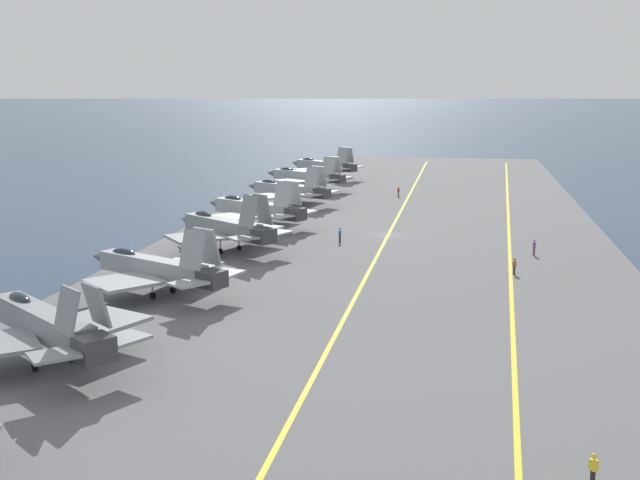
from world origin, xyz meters
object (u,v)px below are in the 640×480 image
object	(u,v)px
parked_jet_third	(156,268)
crew_purple_vest	(534,247)
parked_jet_sixth	(288,190)
crew_blue_vest	(340,235)
parked_jet_fifth	(255,209)
crew_red_vest	(398,191)
crew_brown_vest	(514,265)
parked_jet_seventh	(305,176)
parked_jet_eighth	(324,166)
parked_jet_fourth	(225,227)
parked_jet_second	(45,324)
crew_yellow_vest	(593,469)

from	to	relation	value
parked_jet_third	crew_purple_vest	world-z (taller)	parked_jet_third
parked_jet_sixth	crew_blue_vest	size ratio (longest dim) A/B	8.97
parked_jet_third	parked_jet_fifth	world-z (taller)	parked_jet_third
parked_jet_sixth	crew_red_vest	bearing A→B (deg)	-52.24
crew_brown_vest	crew_purple_vest	size ratio (longest dim) A/B	0.92
crew_red_vest	parked_jet_third	bearing A→B (deg)	166.59
parked_jet_fifth	parked_jet_seventh	xyz separation A→B (m)	(36.76, 0.66, 0.14)
parked_jet_sixth	parked_jet_eighth	distance (m)	34.90
parked_jet_third	parked_jet_fourth	distance (m)	19.37
parked_jet_third	parked_jet_fourth	xyz separation A→B (m)	(19.36, -0.45, 0.23)
parked_jet_eighth	crew_brown_vest	distance (m)	82.39
parked_jet_fourth	parked_jet_eighth	xyz separation A→B (m)	(69.98, 1.16, -0.06)
parked_jet_third	parked_jet_sixth	bearing A→B (deg)	0.09
crew_brown_vest	parked_jet_third	bearing A→B (deg)	113.23
parked_jet_second	parked_jet_third	distance (m)	18.25
parked_jet_fifth	crew_blue_vest	size ratio (longest dim) A/B	9.33
parked_jet_third	crew_brown_vest	world-z (taller)	parked_jet_third
crew_blue_vest	parked_jet_fourth	bearing A→B (deg)	120.28
parked_jet_fifth	crew_brown_vest	bearing A→B (deg)	-123.84
parked_jet_second	parked_jet_third	xyz separation A→B (m)	(18.24, -0.50, -0.29)
crew_blue_vest	crew_brown_vest	xyz separation A→B (m)	(-12.69, -19.41, -0.07)
crew_red_vest	parked_jet_seventh	bearing A→B (deg)	73.27
parked_jet_second	crew_brown_vest	bearing A→B (deg)	-45.38
parked_jet_fourth	parked_jet_second	bearing A→B (deg)	178.55
parked_jet_second	crew_red_vest	distance (m)	86.68
crew_brown_vest	parked_jet_fifth	bearing A→B (deg)	56.16
parked_jet_seventh	crew_brown_vest	world-z (taller)	parked_jet_seventh
crew_yellow_vest	parked_jet_fifth	bearing A→B (deg)	27.31
parked_jet_second	crew_red_vest	size ratio (longest dim) A/B	9.06
parked_jet_fifth	crew_blue_vest	distance (m)	15.45
parked_jet_eighth	crew_red_vest	world-z (taller)	parked_jet_eighth
parked_jet_eighth	crew_red_vest	xyz separation A→B (m)	(-22.49, -16.64, -1.69)
parked_jet_fifth	parked_jet_third	bearing A→B (deg)	-179.66
parked_jet_fifth	parked_jet_fourth	bearing A→B (deg)	-177.60
crew_blue_vest	crew_purple_vest	size ratio (longest dim) A/B	0.99
parked_jet_eighth	parked_jet_seventh	bearing A→B (deg)	179.47
parked_jet_seventh	crew_red_vest	xyz separation A→B (m)	(-5.05, -16.80, -1.59)
parked_jet_third	parked_jet_seventh	xyz separation A→B (m)	(71.90, 0.86, 0.07)
parked_jet_sixth	crew_blue_vest	distance (m)	30.79
crew_yellow_vest	parked_jet_eighth	bearing A→B (deg)	15.89
parked_jet_sixth	crew_red_vest	world-z (taller)	parked_jet_sixth
parked_jet_sixth	parked_jet_seventh	size ratio (longest dim) A/B	0.95
parked_jet_fourth	parked_jet_seventh	bearing A→B (deg)	1.44
parked_jet_sixth	crew_brown_vest	size ratio (longest dim) A/B	9.64
parked_jet_fifth	crew_yellow_vest	world-z (taller)	parked_jet_fifth
parked_jet_eighth	crew_blue_vest	world-z (taller)	parked_jet_eighth
crew_yellow_vest	crew_red_vest	bearing A→B (deg)	10.10
crew_blue_vest	crew_brown_vest	world-z (taller)	crew_blue_vest
crew_red_vest	crew_yellow_vest	xyz separation A→B (m)	(-96.15, -17.13, 0.01)
parked_jet_third	crew_yellow_vest	world-z (taller)	parked_jet_third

